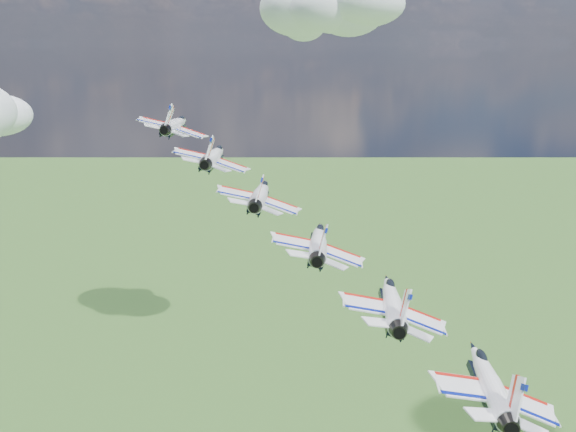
# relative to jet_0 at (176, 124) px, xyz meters

# --- Properties ---
(cloud_far) EXTENTS (60.23, 47.32, 23.66)m
(cloud_far) POSITION_rel_jet_0_xyz_m (16.11, 215.47, 24.73)
(cloud_far) COLOR white
(jet_0) EXTENTS (10.94, 14.86, 6.88)m
(jet_0) POSITION_rel_jet_0_xyz_m (0.00, 0.00, 0.00)
(jet_0) COLOR white
(jet_1) EXTENTS (10.94, 14.86, 6.88)m
(jet_1) POSITION_rel_jet_0_xyz_m (7.46, -9.06, -3.12)
(jet_1) COLOR white
(jet_2) EXTENTS (10.94, 14.86, 6.88)m
(jet_2) POSITION_rel_jet_0_xyz_m (14.91, -18.12, -6.25)
(jet_2) COLOR white
(jet_3) EXTENTS (10.94, 14.86, 6.88)m
(jet_3) POSITION_rel_jet_0_xyz_m (22.37, -27.17, -9.37)
(jet_3) COLOR white
(jet_4) EXTENTS (10.94, 14.86, 6.88)m
(jet_4) POSITION_rel_jet_0_xyz_m (29.82, -36.23, -12.49)
(jet_4) COLOR white
(jet_5) EXTENTS (10.94, 14.86, 6.88)m
(jet_5) POSITION_rel_jet_0_xyz_m (37.28, -45.29, -15.62)
(jet_5) COLOR white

